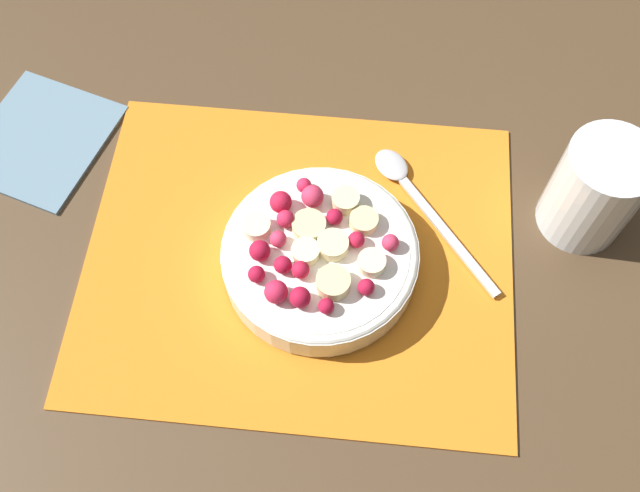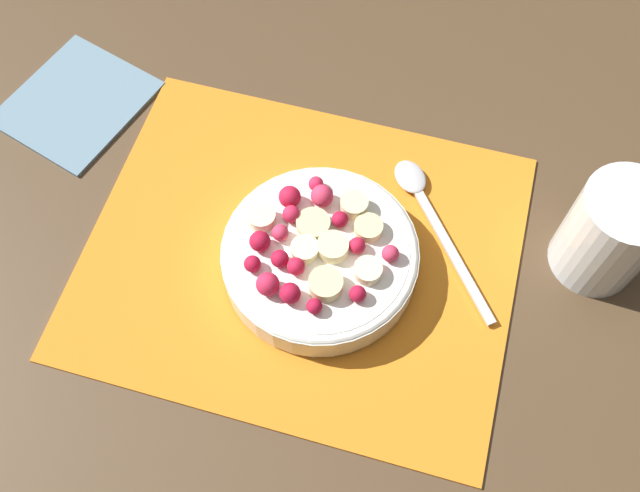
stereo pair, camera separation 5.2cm
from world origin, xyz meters
name	(u,v)px [view 2 (the right image)]	position (x,y,z in m)	size (l,w,h in m)	color
ground_plane	(301,255)	(0.00, 0.00, 0.00)	(3.00, 3.00, 0.00)	#4C3823
placemat	(301,253)	(0.00, 0.00, 0.00)	(0.42, 0.35, 0.01)	orange
fruit_bowl	(319,255)	(-0.02, 0.01, 0.03)	(0.19, 0.19, 0.06)	silver
spoon	(425,204)	(-0.11, -0.08, 0.01)	(0.14, 0.17, 0.01)	silver
drinking_glass	(610,233)	(-0.28, -0.07, 0.05)	(0.08, 0.08, 0.11)	white
napkin	(76,101)	(0.29, -0.11, 0.00)	(0.17, 0.18, 0.01)	slate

